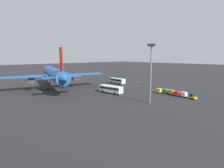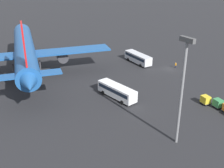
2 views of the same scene
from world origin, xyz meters
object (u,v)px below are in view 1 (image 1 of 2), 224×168
baggage_tug (193,97)px  cargo_cart_red (177,93)px  cargo_cart_orange (172,92)px  cargo_cart_yellow (159,90)px  cargo_cart_green (166,91)px  shuttle_bus_far (111,89)px  airplane (54,74)px  worker_person (138,83)px  shuttle_bus_near (117,80)px  cargo_cart_white (184,94)px

baggage_tug → cargo_cart_red: 6.38m
cargo_cart_orange → cargo_cart_yellow: (5.32, 0.87, 0.00)m
cargo_cart_green → cargo_cart_yellow: same height
shuttle_bus_far → cargo_cart_green: shuttle_bus_far is taller
shuttle_bus_far → cargo_cart_orange: (-19.49, -15.75, -0.69)m
airplane → cargo_cart_orange: size_ratio=24.45×
baggage_tug → cargo_cart_yellow: (14.33, -0.20, 0.25)m
shuttle_bus_far → cargo_cart_yellow: (-14.17, -14.89, -0.69)m
baggage_tug → worker_person: 37.00m
shuttle_bus_near → cargo_cart_orange: bearing=175.7°
shuttle_bus_near → cargo_cart_orange: shuttle_bus_near is taller
cargo_cart_red → cargo_cart_green: same height
shuttle_bus_far → cargo_cart_orange: 25.07m
cargo_cart_white → cargo_cart_green: (7.97, -0.57, 0.00)m
airplane → cargo_cart_green: airplane is taller
airplane → shuttle_bus_far: 30.09m
shuttle_bus_far → airplane: bearing=18.8°
airplane → worker_person: airplane is taller
shuttle_bus_near → shuttle_bus_far: 25.80m
shuttle_bus_far → cargo_cart_white: 29.13m
airplane → cargo_cart_white: (-51.50, -28.12, -5.93)m
cargo_cart_white → cargo_cart_green: bearing=-4.1°
cargo_cart_red → airplane: bearing=29.8°
cargo_cart_orange → cargo_cart_yellow: bearing=9.3°
baggage_tug → shuttle_bus_far: bearing=48.8°
cargo_cart_green → cargo_cart_yellow: (2.66, 0.94, 0.00)m
cargo_cart_orange → cargo_cart_red: bearing=165.2°
cargo_cart_orange → cargo_cart_yellow: size_ratio=1.00×
airplane → cargo_cart_red: (-48.84, -27.92, -5.93)m
baggage_tug → cargo_cart_orange: size_ratio=1.21×
shuttle_bus_near → shuttle_bus_far: shuttle_bus_far is taller
airplane → shuttle_bus_near: size_ratio=5.00×
worker_person → cargo_cart_yellow: 23.78m
baggage_tug → cargo_cart_yellow: 14.34m
shuttle_bus_near → baggage_tug: bearing=175.7°
airplane → cargo_cart_yellow: 49.75m
baggage_tug → cargo_cart_green: bearing=16.0°
cargo_cart_white → cargo_cart_green: same height
airplane → cargo_cart_yellow: airplane is taller
cargo_cart_red → cargo_cart_yellow: same height
shuttle_bus_near → baggage_tug: 45.31m
airplane → worker_person: size_ratio=31.50×
airplane → cargo_cart_orange: bearing=-132.1°
shuttle_bus_near → cargo_cart_white: bearing=175.9°
shuttle_bus_near → cargo_cart_orange: 36.23m
worker_person → cargo_cart_orange: size_ratio=0.78×
cargo_cart_white → shuttle_bus_near: bearing=-6.3°
cargo_cart_yellow → shuttle_bus_near: bearing=-9.1°
shuttle_bus_near → worker_person: bearing=-143.6°
cargo_cart_white → cargo_cart_orange: size_ratio=1.00×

